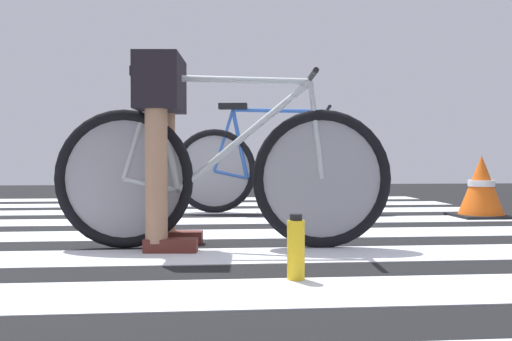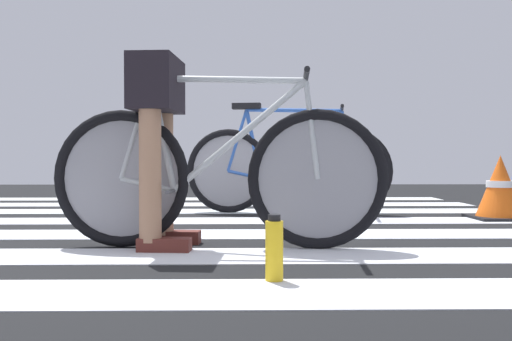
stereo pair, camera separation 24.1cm
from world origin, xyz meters
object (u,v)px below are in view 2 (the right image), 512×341
Objects in this scene: bicycle_2_of_2 at (287,168)px; water_bottle at (274,250)px; cyclist_1_of_2 at (158,125)px; traffic_cone at (500,189)px; bicycle_1_of_2 at (217,174)px.

water_bottle is (-0.23, -2.64, -0.27)m from bicycle_2_of_2.
cyclist_1_of_2 is 2.01× the size of traffic_cone.
water_bottle is at bearing -67.58° from bicycle_1_of_2.
bicycle_2_of_2 is at bearing 163.64° from traffic_cone.
bicycle_2_of_2 is 1.67m from traffic_cone.
water_bottle is 0.52× the size of traffic_cone.
bicycle_1_of_2 is 6.87× the size of water_bottle.
bicycle_1_of_2 is 0.40m from cyclist_1_of_2.
traffic_cone is at bearing 49.84° from water_bottle.
water_bottle is at bearing -86.27° from bicycle_2_of_2.
bicycle_2_of_2 is 6.83× the size of water_bottle.
cyclist_1_of_2 is 0.57× the size of bicycle_2_of_2.
cyclist_1_of_2 is 2.78m from traffic_cone.
traffic_cone is at bearing -7.54° from bicycle_2_of_2.
bicycle_1_of_2 reaches higher than water_bottle.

